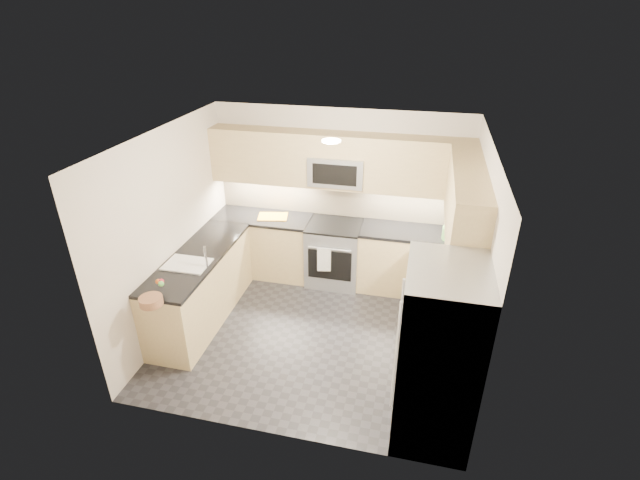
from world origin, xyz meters
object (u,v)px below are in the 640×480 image
at_px(gas_range, 334,254).
at_px(refrigerator, 438,355).
at_px(microwave, 337,170).
at_px(utensil_bowl, 453,233).
at_px(fruit_basket, 151,301).
at_px(cutting_board, 273,217).

xyz_separation_m(gas_range, refrigerator, (1.45, -2.43, 0.45)).
relative_size(gas_range, microwave, 1.20).
bearing_deg(gas_range, utensil_bowl, -3.54).
bearing_deg(utensil_bowl, fruit_basket, -143.89).
bearing_deg(microwave, fruit_basket, -120.72).
bearing_deg(gas_range, fruit_basket, -122.04).
relative_size(gas_range, cutting_board, 2.15).
xyz_separation_m(gas_range, microwave, (0.00, 0.12, 1.24)).
height_order(microwave, cutting_board, microwave).
bearing_deg(utensil_bowl, cutting_board, 177.06).
xyz_separation_m(microwave, cutting_board, (-0.93, -0.09, -0.75)).
height_order(gas_range, utensil_bowl, utensil_bowl).
distance_m(microwave, fruit_basket, 2.97).
xyz_separation_m(refrigerator, fruit_basket, (-2.92, 0.07, 0.08)).
bearing_deg(utensil_bowl, microwave, 172.08).
bearing_deg(gas_range, cutting_board, 178.11).
height_order(gas_range, microwave, microwave).
relative_size(microwave, utensil_bowl, 2.65).
bearing_deg(fruit_basket, cutting_board, 77.24).
xyz_separation_m(gas_range, cutting_board, (-0.93, 0.03, 0.49)).
relative_size(microwave, refrigerator, 0.42).
bearing_deg(refrigerator, utensil_bowl, 85.87).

